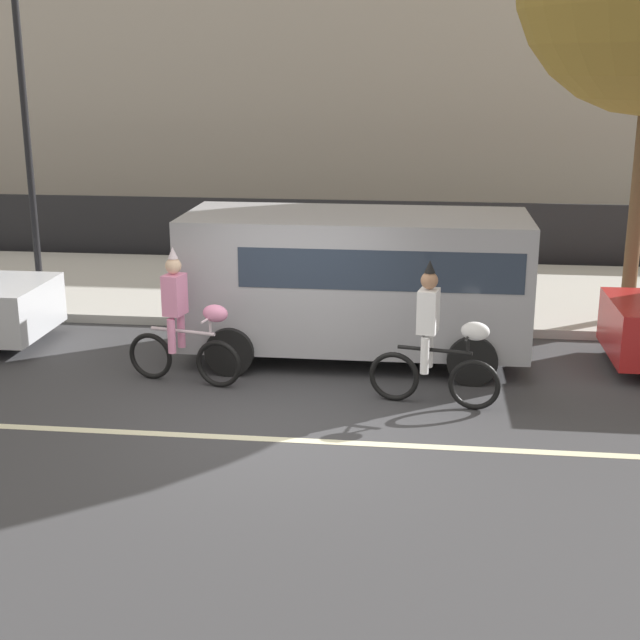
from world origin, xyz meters
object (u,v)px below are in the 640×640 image
Objects in this scene: parked_van_grey at (361,275)px; parade_cyclist_zebra at (436,343)px; street_lamp_post at (22,82)px; parade_cyclist_pink at (183,325)px.

parade_cyclist_zebra is at bearing -59.09° from parked_van_grey.
street_lamp_post reaches higher than parked_van_grey.
street_lamp_post is at bearing 151.06° from parade_cyclist_zebra.
parked_van_grey is (-1.11, 1.85, 0.44)m from parade_cyclist_zebra.
street_lamp_post reaches higher than parade_cyclist_zebra.
street_lamp_post is (-5.91, 2.02, 2.71)m from parked_van_grey.
parade_cyclist_pink is 1.00× the size of parade_cyclist_zebra.
street_lamp_post is (-7.02, 3.88, 3.15)m from parade_cyclist_zebra.
parade_cyclist_pink is 3.46m from parade_cyclist_zebra.
parked_van_grey is 0.85× the size of street_lamp_post.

